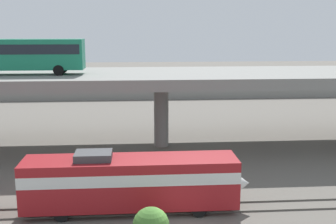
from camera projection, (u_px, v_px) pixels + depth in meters
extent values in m
cube|color=#59544C|center=(177.00, 213.00, 28.14)|extent=(110.00, 0.12, 0.12)
cube|color=#59544C|center=(174.00, 204.00, 29.63)|extent=(110.00, 0.12, 0.12)
cube|color=maroon|center=(131.00, 182.00, 28.26)|extent=(14.16, 3.00, 3.20)
cube|color=silver|center=(131.00, 173.00, 28.15)|extent=(14.16, 3.04, 0.77)
cone|color=silver|center=(235.00, 183.00, 28.85)|extent=(1.93, 2.85, 2.85)
cube|color=black|center=(215.00, 167.00, 28.51)|extent=(1.93, 2.70, 1.02)
cube|color=#3F3F42|center=(93.00, 156.00, 27.72)|extent=(2.40, 1.80, 0.50)
cylinder|color=black|center=(194.00, 194.00, 30.23)|extent=(0.96, 0.18, 0.96)
cylinder|color=black|center=(199.00, 210.00, 27.58)|extent=(0.96, 0.18, 0.96)
cylinder|color=black|center=(68.00, 198.00, 29.57)|extent=(0.96, 0.18, 0.96)
cylinder|color=black|center=(61.00, 215.00, 26.93)|extent=(0.96, 0.18, 0.96)
cube|color=gray|center=(161.00, 78.00, 43.14)|extent=(96.00, 12.64, 1.07)
cylinder|color=gray|center=(161.00, 115.00, 43.89)|extent=(1.50, 1.50, 6.61)
cube|color=#197A56|center=(21.00, 54.00, 40.84)|extent=(12.00, 2.55, 2.90)
cube|color=black|center=(20.00, 49.00, 40.74)|extent=(11.52, 2.59, 0.93)
cube|color=black|center=(83.00, 50.00, 41.22)|extent=(0.08, 2.30, 1.74)
cylinder|color=black|center=(63.00, 68.00, 42.59)|extent=(1.00, 0.26, 1.00)
cylinder|color=black|center=(59.00, 70.00, 40.22)|extent=(1.00, 0.26, 1.00)
cube|color=gray|center=(150.00, 90.00, 78.60)|extent=(72.78, 12.28, 1.68)
cube|color=#9E998C|center=(29.00, 82.00, 78.12)|extent=(4.36, 1.81, 0.70)
cube|color=#1E232B|center=(30.00, 79.00, 78.02)|extent=(1.92, 1.59, 0.48)
cylinder|color=black|center=(20.00, 84.00, 77.25)|extent=(0.64, 0.20, 0.64)
cylinder|color=black|center=(22.00, 83.00, 78.93)|extent=(0.64, 0.20, 0.64)
cylinder|color=black|center=(35.00, 84.00, 77.45)|extent=(0.64, 0.20, 0.64)
cylinder|color=black|center=(37.00, 83.00, 79.13)|extent=(0.64, 0.20, 0.64)
cube|color=maroon|center=(235.00, 81.00, 79.08)|extent=(4.58, 1.86, 0.70)
cube|color=#1E232B|center=(234.00, 78.00, 78.95)|extent=(2.02, 1.64, 0.48)
cylinder|color=black|center=(242.00, 82.00, 80.12)|extent=(0.64, 0.20, 0.64)
cylinder|color=black|center=(244.00, 84.00, 78.39)|extent=(0.64, 0.20, 0.64)
cylinder|color=black|center=(227.00, 82.00, 79.91)|extent=(0.64, 0.20, 0.64)
cylinder|color=black|center=(229.00, 84.00, 78.18)|extent=(0.64, 0.20, 0.64)
cube|color=#B7B7BC|center=(108.00, 83.00, 75.86)|extent=(4.40, 1.79, 0.70)
cube|color=#1E232B|center=(109.00, 80.00, 75.76)|extent=(1.94, 1.57, 0.48)
cylinder|color=black|center=(100.00, 86.00, 75.00)|extent=(0.64, 0.20, 0.64)
cylinder|color=black|center=(101.00, 85.00, 76.66)|extent=(0.64, 0.20, 0.64)
cylinder|color=black|center=(115.00, 86.00, 75.20)|extent=(0.64, 0.20, 0.64)
cylinder|color=black|center=(116.00, 85.00, 76.86)|extent=(0.64, 0.20, 0.64)
cube|color=black|center=(246.00, 79.00, 81.96)|extent=(4.00, 1.89, 0.70)
cube|color=#1E232B|center=(245.00, 76.00, 81.83)|extent=(1.76, 1.66, 0.48)
cylinder|color=black|center=(251.00, 80.00, 83.00)|extent=(0.64, 0.20, 0.64)
cylinder|color=black|center=(253.00, 82.00, 81.24)|extent=(0.64, 0.20, 0.64)
cylinder|color=black|center=(238.00, 81.00, 82.82)|extent=(0.64, 0.20, 0.64)
cylinder|color=black|center=(241.00, 82.00, 81.06)|extent=(0.64, 0.20, 0.64)
cube|color=#9E998C|center=(223.00, 83.00, 76.62)|extent=(4.26, 1.79, 0.70)
cube|color=#1E232B|center=(222.00, 80.00, 76.49)|extent=(1.88, 1.57, 0.48)
cylinder|color=black|center=(230.00, 84.00, 77.62)|extent=(0.64, 0.20, 0.64)
cylinder|color=black|center=(232.00, 85.00, 75.96)|extent=(0.64, 0.20, 0.64)
cylinder|color=black|center=(215.00, 84.00, 77.42)|extent=(0.64, 0.20, 0.64)
cylinder|color=black|center=(217.00, 85.00, 75.76)|extent=(0.64, 0.20, 0.64)
cube|color=#385B7A|center=(147.00, 79.00, 101.26)|extent=(140.00, 36.00, 0.01)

